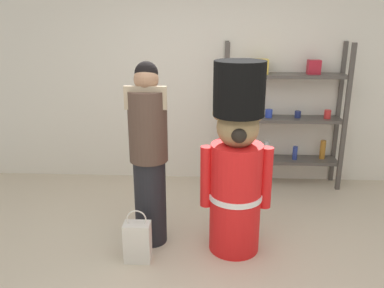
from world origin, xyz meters
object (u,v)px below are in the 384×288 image
merchandise_shelf (283,115)px  person_shopper (149,154)px  teddy_bear_guard (237,164)px  shopping_bag (138,241)px

merchandise_shelf → person_shopper: merchandise_shelf is taller
teddy_bear_guard → shopping_bag: (-0.86, -0.24, -0.65)m
teddy_bear_guard → person_shopper: 0.79m
person_shopper → shopping_bag: bearing=-101.9°
merchandise_shelf → teddy_bear_guard: size_ratio=1.04×
shopping_bag → person_shopper: bearing=78.1°
person_shopper → teddy_bear_guard: bearing=-6.6°
teddy_bear_guard → shopping_bag: 1.10m
person_shopper → shopping_bag: person_shopper is taller
shopping_bag → teddy_bear_guard: bearing=15.9°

